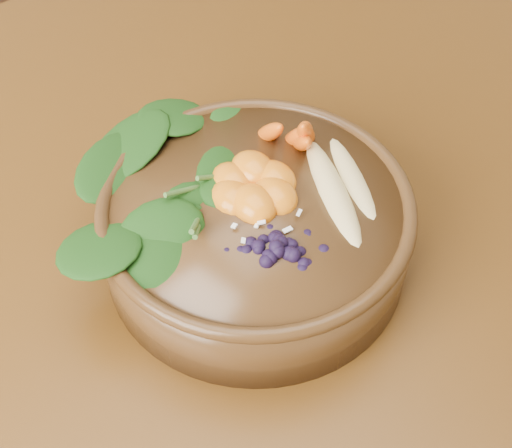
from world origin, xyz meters
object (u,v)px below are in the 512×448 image
object	(u,v)px
dining_table	(225,202)
stoneware_bowl	(256,231)
carrot_cluster	(290,105)
mandarin_cluster	(253,176)
banana_halves	(344,173)
kale_heap	(193,149)
blueberry_pile	(277,237)

from	to	relation	value
dining_table	stoneware_bowl	xyz separation A→B (m)	(-0.07, -0.15, 0.13)
carrot_cluster	mandarin_cluster	xyz separation A→B (m)	(-0.07, -0.04, -0.03)
banana_halves	kale_heap	bearing A→B (deg)	156.45
carrot_cluster	mandarin_cluster	world-z (taller)	carrot_cluster
banana_halves	blueberry_pile	bearing A→B (deg)	-141.51
carrot_cluster	mandarin_cluster	bearing A→B (deg)	-129.81
mandarin_cluster	blueberry_pile	bearing A→B (deg)	-112.19
dining_table	kale_heap	world-z (taller)	kale_heap
dining_table	stoneware_bowl	size ratio (longest dim) A/B	5.27
kale_heap	stoneware_bowl	bearing A→B (deg)	-76.05
stoneware_bowl	mandarin_cluster	size ratio (longest dim) A/B	3.15
dining_table	carrot_cluster	bearing A→B (deg)	-80.42
blueberry_pile	dining_table	bearing A→B (deg)	67.74
stoneware_bowl	blueberry_pile	size ratio (longest dim) A/B	2.16
kale_heap	mandarin_cluster	distance (m)	0.07
mandarin_cluster	banana_halves	bearing A→B (deg)	-32.67
kale_heap	mandarin_cluster	size ratio (longest dim) A/B	2.07
carrot_cluster	banana_halves	distance (m)	0.09
kale_heap	blueberry_pile	size ratio (longest dim) A/B	1.42
banana_halves	stoneware_bowl	bearing A→B (deg)	-177.26
dining_table	carrot_cluster	distance (m)	0.24
kale_heap	carrot_cluster	xyz separation A→B (m)	(0.10, -0.02, 0.02)
mandarin_cluster	carrot_cluster	bearing A→B (deg)	27.27
stoneware_bowl	mandarin_cluster	distance (m)	0.06
dining_table	blueberry_pile	size ratio (longest dim) A/B	11.41
kale_heap	dining_table	bearing A→B (deg)	42.37
stoneware_bowl	kale_heap	xyz separation A→B (m)	(-0.02, 0.08, 0.06)
stoneware_bowl	carrot_cluster	size ratio (longest dim) A/B	3.62
banana_halves	mandarin_cluster	world-z (taller)	mandarin_cluster
dining_table	carrot_cluster	world-z (taller)	carrot_cluster
kale_heap	carrot_cluster	bearing A→B (deg)	-12.41
banana_halves	blueberry_pile	distance (m)	0.11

